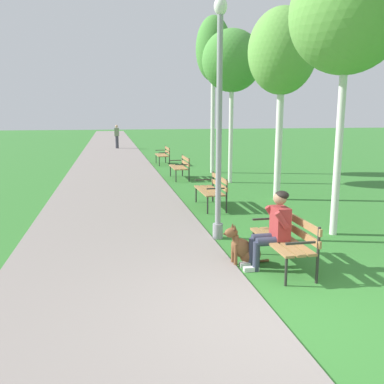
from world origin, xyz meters
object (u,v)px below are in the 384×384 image
at_px(person_seated_on_near_bench, 274,226).
at_px(birch_tree_fourth, 232,61).
at_px(dog_brown, 244,249).
at_px(park_bench_near, 286,237).
at_px(birch_tree_fifth, 213,50).
at_px(birch_tree_third, 282,53).
at_px(park_bench_mid, 213,188).
at_px(park_bench_far, 181,165).
at_px(birch_tree_second, 348,15).
at_px(lamp_post_near, 219,120).
at_px(pedestrian_distant, 117,137).
at_px(park_bench_furthest, 164,154).

bearing_deg(person_seated_on_near_bench, birch_tree_fourth, 78.22).
bearing_deg(dog_brown, person_seated_on_near_bench, -26.51).
distance_m(park_bench_near, birch_tree_fifth, 11.60).
relative_size(dog_brown, birch_tree_third, 0.16).
bearing_deg(dog_brown, park_bench_near, -21.51).
bearing_deg(birch_tree_fifth, birch_tree_fourth, -89.69).
distance_m(park_bench_mid, park_bench_far, 4.86).
bearing_deg(park_bench_mid, birch_tree_second, -57.58).
relative_size(park_bench_far, birch_tree_second, 0.28).
xyz_separation_m(lamp_post_near, pedestrian_distant, (-1.54, 21.63, -1.48)).
xyz_separation_m(park_bench_mid, park_bench_far, (-0.01, 4.86, 0.00)).
relative_size(dog_brown, pedestrian_distant, 0.50).
bearing_deg(park_bench_far, person_seated_on_near_bench, -90.58).
bearing_deg(birch_tree_fifth, park_bench_far, -138.45).
xyz_separation_m(park_bench_furthest, dog_brown, (-0.45, -13.63, -0.25)).
bearing_deg(park_bench_furthest, park_bench_mid, -89.63).
height_order(park_bench_furthest, lamp_post_near, lamp_post_near).
xyz_separation_m(birch_tree_third, pedestrian_distant, (-4.16, 18.34, -3.21)).
bearing_deg(dog_brown, lamp_post_near, 92.28).
bearing_deg(birch_tree_fourth, lamp_post_near, -108.57).
relative_size(lamp_post_near, birch_tree_fourth, 0.86).
height_order(person_seated_on_near_bench, birch_tree_fourth, birch_tree_fourth).
relative_size(person_seated_on_near_bench, birch_tree_fifth, 0.20).
height_order(birch_tree_second, birch_tree_third, birch_tree_second).
bearing_deg(park_bench_far, lamp_post_near, -94.22).
relative_size(person_seated_on_near_bench, pedestrian_distant, 0.76).
xyz_separation_m(park_bench_far, person_seated_on_near_bench, (-0.09, -9.22, 0.17)).
relative_size(park_bench_far, park_bench_furthest, 1.00).
distance_m(park_bench_furthest, dog_brown, 13.64).
xyz_separation_m(park_bench_furthest, pedestrian_distant, (-2.05, 9.48, 0.33)).
bearing_deg(park_bench_far, birch_tree_fifth, 41.55).
distance_m(person_seated_on_near_bench, birch_tree_second, 4.31).
bearing_deg(park_bench_far, birch_tree_third, -64.04).
bearing_deg(person_seated_on_near_bench, birch_tree_third, 66.51).
bearing_deg(park_bench_near, birch_tree_fourth, 79.69).
relative_size(park_bench_far, birch_tree_third, 0.29).
distance_m(park_bench_near, dog_brown, 0.71).
height_order(park_bench_near, birch_tree_second, birch_tree_second).
distance_m(dog_brown, pedestrian_distant, 23.17).
distance_m(birch_tree_fifth, pedestrian_distant, 13.82).
distance_m(dog_brown, birch_tree_second, 4.79).
bearing_deg(pedestrian_distant, birch_tree_fifth, -73.88).
bearing_deg(birch_tree_fifth, birch_tree_third, -84.98).
bearing_deg(lamp_post_near, person_seated_on_near_bench, -74.52).
bearing_deg(dog_brown, park_bench_furthest, 88.12).
bearing_deg(dog_brown, birch_tree_second, 28.70).
bearing_deg(park_bench_far, park_bench_mid, -89.88).
height_order(park_bench_near, park_bench_far, same).
bearing_deg(birch_tree_second, park_bench_mid, 122.42).
height_order(birch_tree_second, birch_tree_fifth, birch_tree_fifth).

